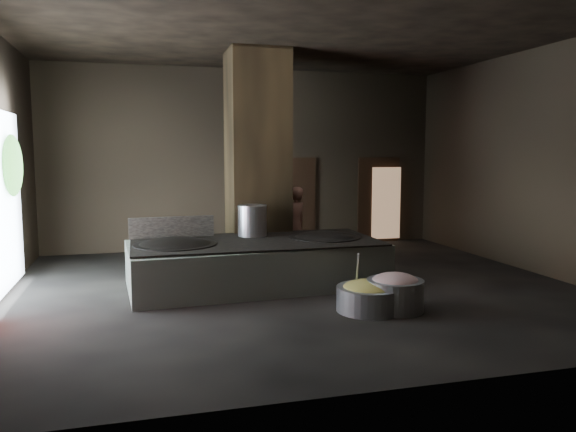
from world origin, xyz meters
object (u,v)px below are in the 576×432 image
object	(u,v)px
stock_pot	(252,221)
cook	(295,226)
hearth_platform	(256,264)
wok_left	(175,249)
meat_basin	(395,295)
veg_basin	(369,299)
wok_right	(325,241)

from	to	relation	value
stock_pot	cook	distance (m)	1.66
stock_pot	hearth_platform	bearing A→B (deg)	-95.19
wok_left	meat_basin	size ratio (longest dim) A/B	1.62
wok_left	veg_basin	bearing A→B (deg)	-36.45
wok_left	cook	size ratio (longest dim) A/B	0.84
wok_left	wok_right	distance (m)	2.80
meat_basin	stock_pot	bearing A→B (deg)	121.41
stock_pot	wok_right	bearing A→B (deg)	-21.04
wok_left	cook	xyz separation A→B (m)	(2.68, 1.74, 0.10)
veg_basin	meat_basin	bearing A→B (deg)	-12.36
hearth_platform	stock_pot	world-z (taller)	stock_pot
stock_pot	meat_basin	size ratio (longest dim) A/B	0.67
wok_left	cook	distance (m)	3.19
wok_left	stock_pot	size ratio (longest dim) A/B	2.42
wok_left	meat_basin	bearing A→B (deg)	-34.02
hearth_platform	wok_left	bearing A→B (deg)	178.76
stock_pot	meat_basin	distance (m)	3.34
veg_basin	meat_basin	distance (m)	0.40
veg_basin	meat_basin	size ratio (longest dim) A/B	1.16
wok_right	stock_pot	bearing A→B (deg)	158.96
cook	veg_basin	world-z (taller)	cook
hearth_platform	meat_basin	bearing A→B (deg)	-55.03
hearth_platform	cook	size ratio (longest dim) A/B	2.68
wok_left	veg_basin	size ratio (longest dim) A/B	1.40
cook	hearth_platform	bearing A→B (deg)	22.99
wok_left	wok_right	world-z (taller)	wok_left
wok_left	stock_pot	bearing A→B (deg)	21.80
cook	meat_basin	bearing A→B (deg)	66.29
meat_basin	cook	bearing A→B (deg)	97.35
stock_pot	cook	bearing A→B (deg)	44.10
veg_basin	cook	bearing A→B (deg)	91.69
hearth_platform	wok_right	xyz separation A→B (m)	(1.35, 0.05, 0.36)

